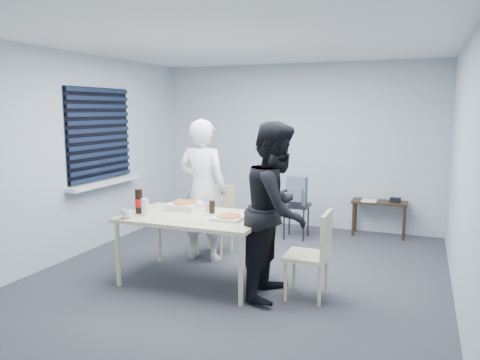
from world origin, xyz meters
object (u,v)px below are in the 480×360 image
at_px(person_black, 277,210).
at_px(stool, 296,211).
at_px(person_white, 202,190).
at_px(soda_bottle, 139,202).
at_px(dining_table, 195,221).
at_px(side_table, 379,206).
at_px(mug_a, 126,214).
at_px(chair_far, 217,214).
at_px(chair_right, 315,249).
at_px(backpack, 297,191).
at_px(mug_b, 208,207).

bearing_deg(person_black, stool, 9.09).
height_order(person_white, soda_bottle, person_white).
height_order(dining_table, soda_bottle, soda_bottle).
height_order(side_table, mug_a, mug_a).
bearing_deg(person_black, chair_far, 46.35).
distance_m(person_white, person_black, 1.42).
relative_size(side_table, soda_bottle, 2.96).
xyz_separation_m(person_white, side_table, (1.98, 1.95, -0.44)).
distance_m(dining_table, side_table, 3.19).
bearing_deg(chair_right, stool, 109.33).
bearing_deg(backpack, mug_a, -126.95).
relative_size(side_table, mug_b, 7.97).
xyz_separation_m(dining_table, chair_right, (1.33, 0.01, -0.17)).
xyz_separation_m(dining_table, mug_a, (-0.61, -0.38, 0.11)).
bearing_deg(mug_b, backpack, 73.08).
xyz_separation_m(stool, soda_bottle, (-1.21, -2.24, 0.47)).
height_order(person_black, mug_b, person_black).
xyz_separation_m(chair_right, side_table, (0.38, 2.68, -0.06)).
xyz_separation_m(side_table, stool, (-1.12, -0.57, -0.05)).
distance_m(side_table, mug_b, 2.96).
distance_m(chair_right, person_white, 1.79).
xyz_separation_m(backpack, mug_b, (-0.56, -1.83, 0.08)).
bearing_deg(person_white, side_table, -135.44).
xyz_separation_m(person_white, person_black, (1.20, -0.77, 0.00)).
bearing_deg(backpack, chair_right, -81.71).
height_order(chair_far, side_table, chair_far).
relative_size(person_black, mug_a, 14.39).
bearing_deg(backpack, chair_far, -139.07).
relative_size(backpack, mug_b, 4.00).
xyz_separation_m(person_white, mug_b, (0.30, -0.46, -0.09)).
xyz_separation_m(dining_table, backpack, (0.59, 2.10, 0.02)).
relative_size(stool, backpack, 1.28).
distance_m(stool, mug_a, 2.80).
bearing_deg(chair_far, soda_bottle, -108.96).
relative_size(chair_right, mug_a, 7.24).
bearing_deg(dining_table, person_black, -1.84).
height_order(dining_table, person_white, person_white).
distance_m(backpack, mug_a, 2.76).
bearing_deg(soda_bottle, mug_a, -86.94).
height_order(chair_far, person_white, person_white).
bearing_deg(dining_table, person_white, 109.39).
relative_size(side_table, backpack, 1.99).
bearing_deg(backpack, person_white, -133.14).
height_order(stool, backpack, backpack).
distance_m(chair_far, mug_b, 0.88).
bearing_deg(person_white, dining_table, 109.39).
height_order(chair_right, backpack, backpack).
distance_m(chair_right, mug_a, 2.00).
bearing_deg(dining_table, side_table, 57.35).
relative_size(dining_table, chair_right, 1.72).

